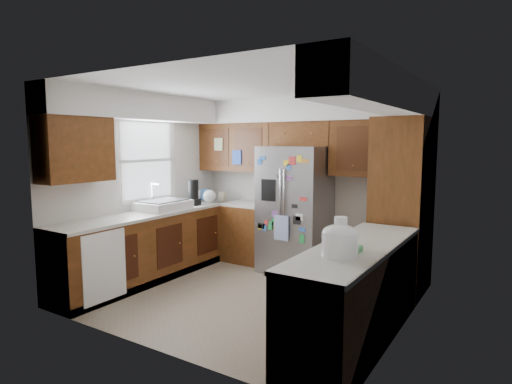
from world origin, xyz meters
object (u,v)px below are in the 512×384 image
rice_cooker (340,240)px  pantry (402,206)px  fridge (295,209)px  paper_towel (341,231)px

rice_cooker → pantry: bearing=90.0°
pantry → fridge: bearing=177.9°
rice_cooker → paper_towel: 0.37m
fridge → pantry: bearing=-2.1°
pantry → rice_cooker: 2.07m
fridge → rice_cooker: bearing=-54.7°
pantry → paper_towel: pantry is taller
pantry → rice_cooker: pantry is taller
rice_cooker → paper_towel: size_ratio=1.17×
rice_cooker → fridge: bearing=125.3°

